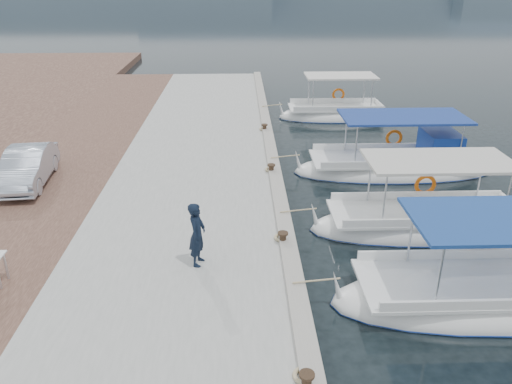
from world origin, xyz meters
TOP-DOWN VIEW (x-y plane):
  - ground at (0.00, 0.00)m, footprint 400.00×400.00m
  - concrete_quay at (-3.00, 5.00)m, footprint 6.00×40.00m
  - quay_curb at (-0.22, 5.00)m, footprint 0.44×40.00m
  - cobblestone_strip at (-8.00, 5.00)m, footprint 4.00×40.00m
  - fishing_caique_b at (4.28, -0.54)m, footprint 7.38×2.52m
  - fishing_caique_c at (4.02, 3.07)m, footprint 6.87×2.27m
  - fishing_caique_d at (4.50, 7.66)m, footprint 7.61×2.50m
  - fishing_caique_e at (3.55, 15.36)m, footprint 5.93×2.18m
  - mooring_bollards at (-0.35, 1.50)m, footprint 0.28×20.28m
  - fisherman at (-2.51, 0.59)m, footprint 0.51×0.66m
  - parked_car at (-8.59, 5.83)m, footprint 1.63×3.76m

SIDE VIEW (x-z plane):
  - ground at x=0.00m, z-range 0.00..0.00m
  - fishing_caique_b at x=4.28m, z-range -1.29..1.54m
  - fishing_caique_c at x=4.02m, z-range -1.29..1.54m
  - fishing_caique_e at x=3.55m, z-range -1.29..1.54m
  - fishing_caique_d at x=4.50m, z-range -1.23..1.60m
  - concrete_quay at x=-3.00m, z-range 0.00..0.50m
  - cobblestone_strip at x=-8.00m, z-range 0.00..0.50m
  - quay_curb at x=-0.22m, z-range 0.50..0.62m
  - mooring_bollards at x=-0.35m, z-range 0.53..0.86m
  - parked_car at x=-8.59m, z-range 0.50..1.70m
  - fisherman at x=-2.51m, z-range 0.50..2.13m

